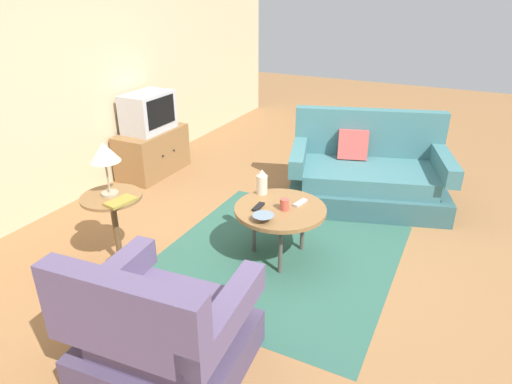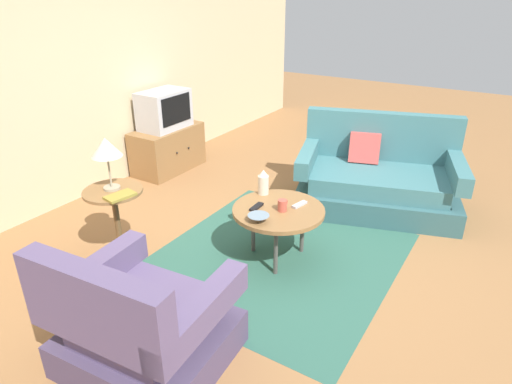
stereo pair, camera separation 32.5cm
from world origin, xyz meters
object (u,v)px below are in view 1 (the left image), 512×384
armchair (162,334)px  television (148,112)px  tv_stand (153,152)px  tv_remote_silver (300,203)px  tv_remote_dark (258,207)px  bowl (263,218)px  vase (262,182)px  side_table (114,216)px  mug (285,204)px  table_lamp (104,154)px  book (121,202)px  coffee_table (280,211)px  couch (367,175)px

armchair → television: size_ratio=1.63×
tv_stand → tv_remote_silver: bearing=-111.6°
tv_stand → tv_remote_dark: size_ratio=5.79×
bowl → tv_remote_dark: bearing=35.6°
vase → bowl: bearing=-153.2°
side_table → television: size_ratio=1.04×
armchair → mug: armchair is taller
bowl → table_lamp: bearing=109.7°
side_table → vase: 1.28m
armchair → television: (2.54, 2.08, 0.48)m
vase → bowl: (-0.46, -0.23, -0.08)m
mug → bowl: size_ratio=0.74×
tv_remote_silver → book: (-0.91, 1.13, 0.16)m
coffee_table → mug: (-0.01, -0.05, 0.08)m
tv_remote_silver → vase: bearing=-83.9°
tv_remote_silver → television: bearing=-99.0°
coffee_table → vase: 0.35m
television → bowl: (-1.33, -2.17, -0.28)m
coffee_table → bowl: bearing=174.4°
tv_remote_dark → table_lamp: bearing=119.1°
table_lamp → tv_remote_dark: 1.29m
side_table → book: book is taller
bowl → armchair: bearing=176.1°
side_table → tv_stand: side_table is taller
television → tv_remote_dark: size_ratio=3.87×
tv_remote_dark → book: 1.10m
table_lamp → book: table_lamp is taller
armchair → vase: (1.67, 0.15, 0.29)m
side_table → tv_stand: bearing=30.2°
mug → tv_stand: bearing=64.5°
table_lamp → bowl: table_lamp is taller
vase → book: (-0.95, 0.75, 0.06)m
couch → mug: couch is taller
couch → coffee_table: bearing=57.6°
tv_stand → tv_remote_dark: tv_stand is taller
television → tv_remote_dark: (-1.14, -2.03, -0.29)m
tv_remote_dark → tv_remote_silver: size_ratio=0.98×
tv_stand → couch: bearing=-81.5°
armchair → tv_remote_dark: 1.41m
couch → bowl: size_ratio=10.60×
tv_stand → tv_remote_dark: bearing=-119.4°
tv_remote_dark → tv_remote_silver: bearing=-52.8°
coffee_table → side_table: size_ratio=1.20×
mug → tv_remote_dark: mug is taller
television → table_lamp: bearing=-150.0°
side_table → table_lamp: (0.01, 0.02, 0.53)m
couch → tv_remote_dark: couch is taller
side_table → vase: size_ratio=2.83×
tv_stand → mug: (-1.07, -2.24, 0.25)m
vase → mug: 0.37m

